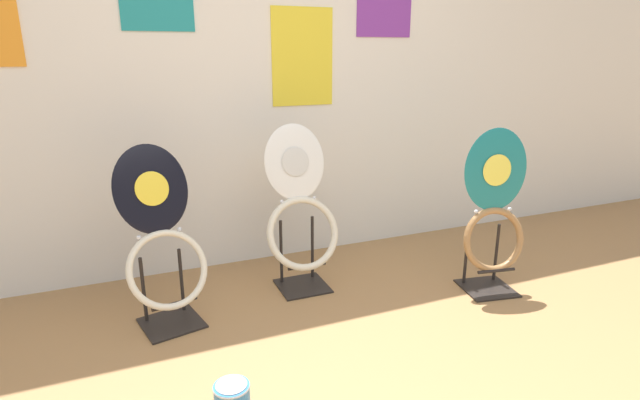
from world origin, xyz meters
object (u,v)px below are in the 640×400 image
Objects in this scene: toilet_seat_display_white_plain at (300,215)px; paint_can at (232,398)px; toilet_seat_display_jazz_black at (161,242)px; toilet_seat_display_teal_sax at (494,220)px.

toilet_seat_display_white_plain reaches higher than paint_can.
toilet_seat_display_teal_sax is at bearing -11.07° from toilet_seat_display_jazz_black.
toilet_seat_display_teal_sax is 1.08m from toilet_seat_display_white_plain.
paint_can is (0.15, -0.81, -0.37)m from toilet_seat_display_jazz_black.
toilet_seat_display_white_plain is 1.17m from paint_can.
toilet_seat_display_white_plain reaches higher than toilet_seat_display_jazz_black.
toilet_seat_display_jazz_black is at bearing -171.30° from toilet_seat_display_white_plain.
toilet_seat_display_teal_sax is 1.78m from toilet_seat_display_jazz_black.
paint_can is (-0.62, -0.92, -0.37)m from toilet_seat_display_white_plain.
toilet_seat_display_white_plain is 1.05× the size of toilet_seat_display_jazz_black.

